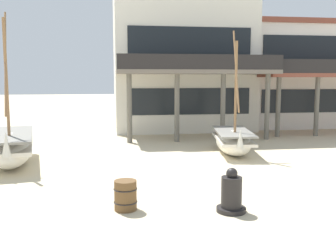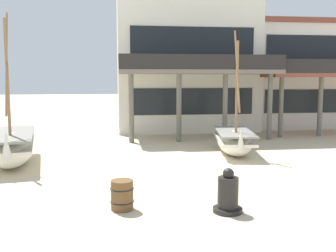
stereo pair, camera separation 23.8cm
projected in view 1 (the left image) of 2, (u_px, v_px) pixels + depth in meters
ground_plane at (173, 173)px, 12.69m from camera, size 120.00×120.00×0.00m
fishing_boat_near_left at (233, 140)px, 15.82m from camera, size 1.85×3.57×4.92m
fishing_boat_centre_large at (11, 147)px, 13.79m from camera, size 2.19×4.53×5.35m
capstan_winch at (231, 194)px, 8.97m from camera, size 0.68×0.68×1.03m
wooden_barrel at (125, 195)px, 9.09m from camera, size 0.56×0.56×0.70m
harbor_building_main at (180, 46)px, 23.88m from camera, size 8.22×9.48×9.98m
harbor_building_annex at (293, 75)px, 25.35m from camera, size 7.76×8.39×6.45m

